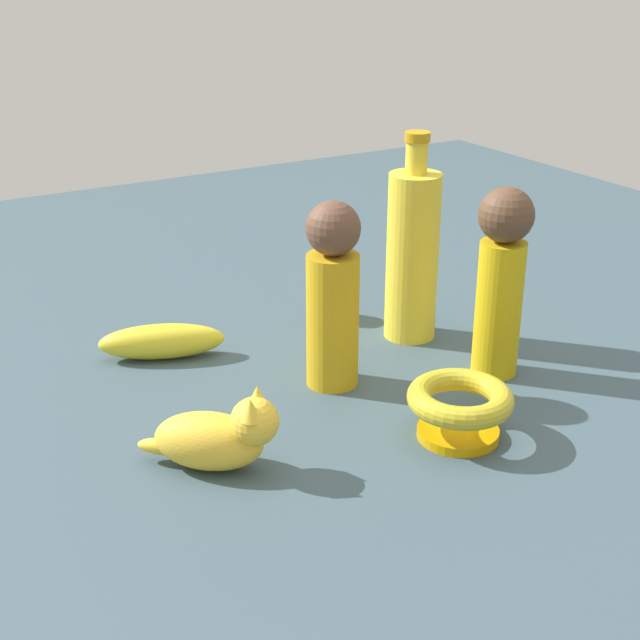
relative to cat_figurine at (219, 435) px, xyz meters
The scene contains 8 objects.
ground 0.19m from the cat_figurine, 61.79° to the right, with size 2.00×2.00×0.00m, color #384C56.
cat_figurine is the anchor object (origin of this frame).
bowl 0.24m from the cat_figurine, 106.66° to the right, with size 0.11×0.11×0.06m.
bottle_tall 0.38m from the cat_figurine, 64.41° to the right, with size 0.06×0.06×0.26m.
nail_polish_jar 0.38m from the cat_figurine, 48.02° to the right, with size 0.04×0.04×0.04m.
banana 0.26m from the cat_figurine, ahead, with size 0.15×0.04×0.04m, color gold.
person_figure_child 0.22m from the cat_figurine, 62.01° to the right, with size 0.07×0.07×0.21m.
person_figure_adult 0.37m from the cat_figurine, 85.83° to the right, with size 0.06×0.06×0.22m.
Camera 1 is at (-0.76, 0.45, 0.47)m, focal length 49.85 mm.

